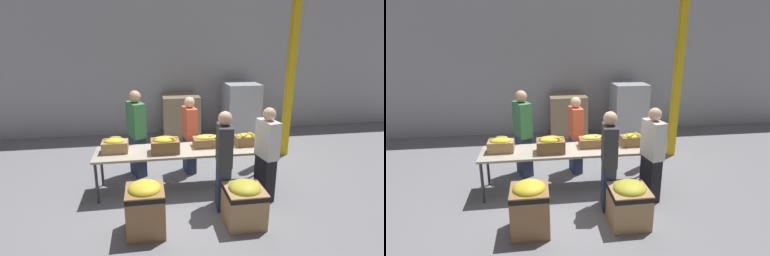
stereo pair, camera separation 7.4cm
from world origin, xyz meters
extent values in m
plane|color=gray|center=(0.00, 0.00, 0.00)|extent=(30.00, 30.00, 0.00)
cube|color=#A8A8AD|center=(0.00, 3.49, 2.00)|extent=(16.00, 0.08, 4.00)
cube|color=#B2A893|center=(0.00, 0.00, 0.75)|extent=(3.13, 0.75, 0.04)
cylinder|color=#38383D|center=(-1.51, -0.32, 0.36)|extent=(0.05, 0.05, 0.73)
cylinder|color=#38383D|center=(1.51, -0.32, 0.36)|extent=(0.05, 0.05, 0.73)
cylinder|color=#38383D|center=(-1.51, 0.32, 0.36)|extent=(0.05, 0.05, 0.73)
cylinder|color=#38383D|center=(1.51, 0.32, 0.36)|extent=(0.05, 0.05, 0.73)
cube|color=tan|center=(-1.20, 0.05, 0.86)|extent=(0.44, 0.28, 0.19)
ellipsoid|color=yellow|center=(-1.20, 0.05, 0.97)|extent=(0.37, 0.25, 0.10)
ellipsoid|color=yellow|center=(-1.19, 0.12, 1.01)|extent=(0.20, 0.08, 0.06)
ellipsoid|color=yellow|center=(-1.32, 0.06, 1.00)|extent=(0.21, 0.14, 0.05)
cube|color=olive|center=(-0.34, -0.09, 0.88)|extent=(0.49, 0.33, 0.22)
ellipsoid|color=gold|center=(-0.34, -0.09, 1.00)|extent=(0.41, 0.29, 0.10)
ellipsoid|color=gold|center=(-0.22, -0.08, 1.03)|extent=(0.21, 0.07, 0.04)
ellipsoid|color=gold|center=(-0.47, -0.08, 1.03)|extent=(0.18, 0.12, 0.04)
ellipsoid|color=gold|center=(-0.24, -0.15, 1.04)|extent=(0.16, 0.12, 0.04)
cube|color=olive|center=(0.43, 0.09, 0.85)|extent=(0.48, 0.29, 0.16)
ellipsoid|color=yellow|center=(0.43, 0.09, 0.94)|extent=(0.43, 0.23, 0.10)
ellipsoid|color=yellow|center=(0.32, 0.08, 0.96)|extent=(0.05, 0.19, 0.04)
ellipsoid|color=yellow|center=(0.51, 0.05, 0.98)|extent=(0.14, 0.13, 0.05)
ellipsoid|color=yellow|center=(0.55, 0.04, 0.95)|extent=(0.12, 0.14, 0.04)
cube|color=olive|center=(1.16, 0.05, 0.85)|extent=(0.40, 0.28, 0.18)
ellipsoid|color=yellow|center=(1.16, 0.05, 0.95)|extent=(0.33, 0.24, 0.07)
ellipsoid|color=yellow|center=(1.07, 0.00, 0.97)|extent=(0.08, 0.22, 0.05)
ellipsoid|color=yellow|center=(1.13, -0.03, 0.99)|extent=(0.18, 0.18, 0.04)
ellipsoid|color=yellow|center=(1.24, 0.02, 0.99)|extent=(0.11, 0.20, 0.05)
cube|color=black|center=(1.31, -0.58, 0.38)|extent=(0.27, 0.40, 0.77)
cube|color=silver|center=(1.31, -0.58, 1.08)|extent=(0.29, 0.47, 0.63)
sphere|color=#DBAD89|center=(1.31, -0.58, 1.51)|extent=(0.22, 0.22, 0.22)
cube|color=#2D3856|center=(0.20, 0.70, 0.37)|extent=(0.25, 0.38, 0.75)
cube|color=#EA5B3D|center=(0.20, 0.70, 1.05)|extent=(0.27, 0.45, 0.62)
sphere|color=#DBAD89|center=(0.20, 0.70, 1.47)|extent=(0.21, 0.21, 0.21)
cube|color=#2D3856|center=(-0.85, 0.72, 0.41)|extent=(0.35, 0.44, 0.82)
cube|color=#387A47|center=(-0.85, 0.72, 1.16)|extent=(0.39, 0.52, 0.68)
sphere|color=tan|center=(-0.85, 0.72, 1.61)|extent=(0.23, 0.23, 0.23)
cube|color=#2D3856|center=(0.54, -0.74, 0.38)|extent=(0.25, 0.39, 0.77)
cube|color=#333338|center=(0.54, -0.74, 1.09)|extent=(0.27, 0.46, 0.64)
sphere|color=#DBAD89|center=(0.54, -0.74, 1.51)|extent=(0.22, 0.22, 0.22)
cube|color=olive|center=(-0.71, -1.22, 0.34)|extent=(0.53, 0.53, 0.68)
cube|color=black|center=(-0.71, -1.22, 0.62)|extent=(0.54, 0.54, 0.07)
ellipsoid|color=yellow|center=(-0.71, -1.22, 0.69)|extent=(0.45, 0.45, 0.19)
cube|color=tan|center=(0.74, -1.22, 0.28)|extent=(0.56, 0.56, 0.57)
cube|color=black|center=(0.74, -1.22, 0.51)|extent=(0.57, 0.57, 0.07)
ellipsoid|color=gold|center=(0.74, -1.22, 0.58)|extent=(0.48, 0.48, 0.20)
cube|color=yellow|center=(2.57, 1.32, 2.00)|extent=(0.15, 0.15, 4.00)
cube|color=olive|center=(0.27, 2.86, 0.07)|extent=(1.05, 1.05, 0.13)
cube|color=#897556|center=(0.27, 2.86, 0.67)|extent=(0.97, 0.97, 1.08)
cube|color=olive|center=(1.91, 2.69, 0.07)|extent=(0.96, 0.96, 0.13)
cube|color=#B2B7C1|center=(1.91, 2.69, 0.82)|extent=(0.88, 0.88, 1.38)
camera|label=1|loc=(-0.63, -4.98, 2.69)|focal=28.00mm
camera|label=2|loc=(-0.55, -4.99, 2.69)|focal=28.00mm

